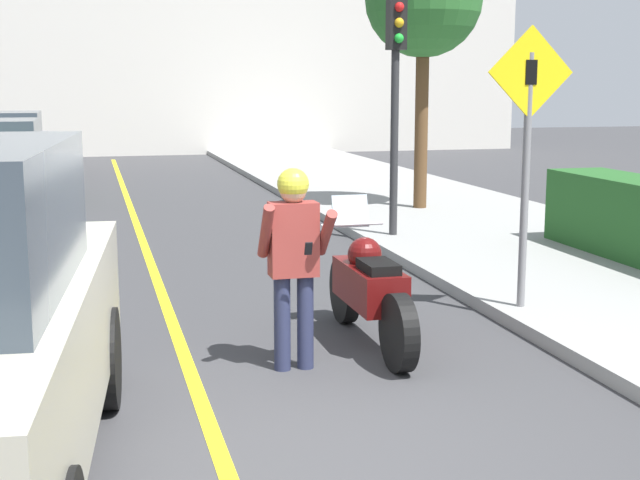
% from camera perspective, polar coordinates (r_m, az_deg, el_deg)
% --- Properties ---
extents(ground_plane, '(80.00, 80.00, 0.00)m').
position_cam_1_polar(ground_plane, '(5.91, -0.13, -13.88)').
color(ground_plane, '#38383A').
extents(sidewalk_curb, '(4.40, 44.00, 0.14)m').
position_cam_1_polar(sidewalk_curb, '(11.33, 18.69, -2.39)').
color(sidewalk_curb, gray).
rests_on(sidewalk_curb, ground).
extents(road_center_line, '(0.12, 36.00, 0.01)m').
position_cam_1_polar(road_center_line, '(11.51, -10.53, -2.17)').
color(road_center_line, yellow).
rests_on(road_center_line, ground).
extents(building_backdrop, '(28.00, 1.20, 8.81)m').
position_cam_1_polar(building_backdrop, '(31.33, -12.40, 13.41)').
color(building_backdrop, beige).
rests_on(building_backdrop, ground).
extents(motorcycle, '(0.62, 2.30, 1.32)m').
position_cam_1_polar(motorcycle, '(8.23, 3.16, -3.19)').
color(motorcycle, black).
rests_on(motorcycle, ground).
extents(person_biker, '(0.59, 0.47, 1.71)m').
position_cam_1_polar(person_biker, '(7.39, -1.70, -0.51)').
color(person_biker, '#282D4C').
rests_on(person_biker, ground).
extents(crossing_sign, '(0.91, 0.08, 2.82)m').
position_cam_1_polar(crossing_sign, '(9.14, 13.13, 6.21)').
color(crossing_sign, slate).
rests_on(crossing_sign, sidewalk_curb).
extents(traffic_light, '(0.26, 0.30, 3.50)m').
position_cam_1_polar(traffic_light, '(13.34, 4.87, 10.75)').
color(traffic_light, '#2D2D30').
rests_on(traffic_light, sidewalk_curb).
extents(street_tree, '(2.11, 2.11, 4.82)m').
position_cam_1_polar(street_tree, '(16.50, 6.66, 15.02)').
color(street_tree, brown).
rests_on(street_tree, sidewalk_curb).
extents(parked_car_grey, '(1.88, 4.20, 1.68)m').
position_cam_1_polar(parked_car_grey, '(24.74, -19.25, 5.85)').
color(parked_car_grey, black).
rests_on(parked_car_grey, ground).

